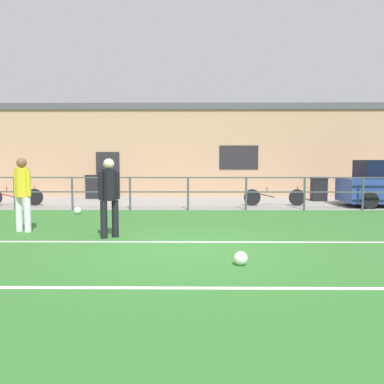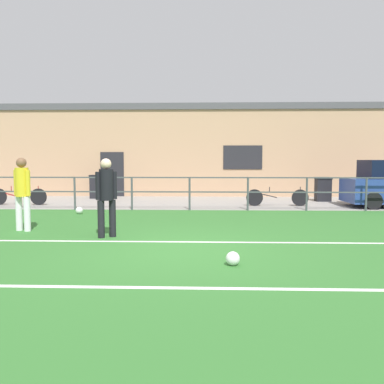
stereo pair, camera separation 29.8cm
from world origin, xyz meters
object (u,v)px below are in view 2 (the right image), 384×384
at_px(soccer_ball_spare, 79,210).
at_px(player_striker, 22,190).
at_px(player_goalkeeper, 106,193).
at_px(trash_bin_0, 97,186).
at_px(soccer_ball_match, 233,259).
at_px(bicycle_parked_2, 18,196).
at_px(trash_bin_1, 323,189).
at_px(bicycle_parked_1, 277,197).

bearing_deg(soccer_ball_spare, player_striker, -97.16).
distance_m(player_goalkeeper, trash_bin_0, 9.27).
distance_m(player_goalkeeper, player_striker, 2.37).
bearing_deg(soccer_ball_match, trash_bin_0, 115.49).
xyz_separation_m(bicycle_parked_2, trash_bin_0, (2.25, 2.76, 0.20)).
bearing_deg(bicycle_parked_2, player_striker, -63.52).
xyz_separation_m(player_striker, soccer_ball_spare, (0.39, 3.10, -0.90)).
xyz_separation_m(bicycle_parked_2, trash_bin_1, (12.00, 1.84, 0.18)).
bearing_deg(player_striker, soccer_ball_spare, 104.15).
bearing_deg(player_striker, soccer_ball_match, -10.56).
bearing_deg(bicycle_parked_2, soccer_ball_spare, -36.51).
bearing_deg(player_striker, bicycle_parked_1, 58.35).
height_order(player_striker, soccer_ball_match, player_striker).
xyz_separation_m(player_striker, bicycle_parked_1, (7.11, 5.37, -0.67)).
distance_m(player_goalkeeper, soccer_ball_spare, 4.36).
xyz_separation_m(player_striker, soccer_ball_match, (4.91, -3.05, -0.90)).
bearing_deg(soccer_ball_spare, bicycle_parked_1, 18.64).
bearing_deg(bicycle_parked_1, soccer_ball_spare, -161.36).
bearing_deg(bicycle_parked_2, trash_bin_0, 50.71).
relative_size(soccer_ball_spare, bicycle_parked_1, 0.10).
height_order(soccer_ball_match, trash_bin_1, trash_bin_1).
relative_size(player_goalkeeper, trash_bin_1, 1.76).
height_order(bicycle_parked_1, trash_bin_1, trash_bin_1).
distance_m(bicycle_parked_1, trash_bin_0, 8.02).
xyz_separation_m(player_goalkeeper, player_striker, (-2.25, 0.74, 0.01)).
relative_size(player_striker, bicycle_parked_2, 0.82).
distance_m(player_striker, trash_bin_1, 11.79).
bearing_deg(soccer_ball_match, trash_bin_1, 66.70).
bearing_deg(trash_bin_0, bicycle_parked_2, -129.29).
height_order(bicycle_parked_2, trash_bin_0, trash_bin_0).
bearing_deg(trash_bin_1, player_striker, -142.31).
xyz_separation_m(player_goalkeeper, soccer_ball_match, (2.66, -2.31, -0.89)).
bearing_deg(trash_bin_1, soccer_ball_match, -113.30).
bearing_deg(bicycle_parked_1, trash_bin_0, 159.90).
bearing_deg(player_striker, trash_bin_1, 58.99).
bearing_deg(trash_bin_1, trash_bin_0, 174.61).
xyz_separation_m(soccer_ball_match, trash_bin_0, (-5.33, 11.17, 0.43)).
xyz_separation_m(soccer_ball_spare, trash_bin_1, (8.93, 4.10, 0.41)).
height_order(player_striker, bicycle_parked_2, player_striker).
xyz_separation_m(soccer_ball_spare, bicycle_parked_1, (6.72, 2.27, 0.23)).
bearing_deg(soccer_ball_spare, soccer_ball_match, -53.70).
distance_m(soccer_ball_match, trash_bin_1, 11.17).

